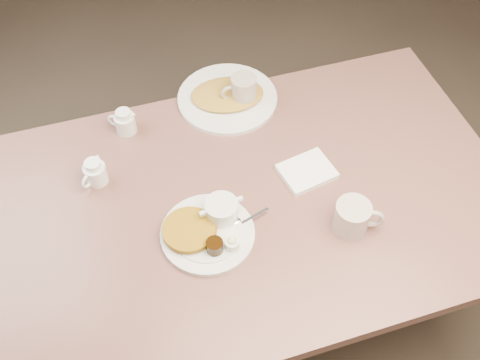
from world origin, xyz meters
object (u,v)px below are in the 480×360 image
object	(u,v)px
creamer_right	(125,122)
hash_plate	(227,97)
coffee_mug_near	(353,217)
creamer_left	(95,173)
diner_table	(242,234)
coffee_mug_far	(243,91)
main_plate	(208,228)

from	to	relation	value
creamer_right	hash_plate	distance (m)	0.33
coffee_mug_near	creamer_left	xyz separation A→B (m)	(-0.62, 0.36, -0.01)
diner_table	hash_plate	world-z (taller)	hash_plate
hash_plate	coffee_mug_far	bearing A→B (deg)	-29.41
main_plate	coffee_mug_far	world-z (taller)	coffee_mug_far
main_plate	creamer_right	distance (m)	0.45
creamer_left	main_plate	bearing A→B (deg)	-45.80
main_plate	diner_table	bearing A→B (deg)	31.25
coffee_mug_far	creamer_right	bearing A→B (deg)	-178.66
main_plate	hash_plate	distance (m)	0.50
coffee_mug_near	hash_plate	xyz separation A→B (m)	(-0.18, 0.56, -0.03)
diner_table	creamer_right	world-z (taller)	creamer_right
main_plate	creamer_right	xyz separation A→B (m)	(-0.14, 0.43, 0.01)
creamer_left	coffee_mug_far	bearing A→B (deg)	19.87
coffee_mug_far	hash_plate	bearing A→B (deg)	150.59
coffee_mug_near	creamer_right	world-z (taller)	coffee_mug_near
coffee_mug_far	creamer_left	world-z (taller)	coffee_mug_far
main_plate	hash_plate	xyz separation A→B (m)	(0.19, 0.46, -0.01)
main_plate	creamer_left	distance (m)	0.36
coffee_mug_far	hash_plate	distance (m)	0.06
diner_table	coffee_mug_far	world-z (taller)	coffee_mug_far
diner_table	creamer_right	size ratio (longest dim) A/B	17.73
coffee_mug_far	creamer_right	xyz separation A→B (m)	(-0.37, -0.01, -0.01)
coffee_mug_near	creamer_right	size ratio (longest dim) A/B	1.68
hash_plate	creamer_left	bearing A→B (deg)	-155.68
creamer_right	hash_plate	xyz separation A→B (m)	(0.33, 0.03, -0.02)
diner_table	main_plate	distance (m)	0.24
coffee_mug_near	coffee_mug_far	bearing A→B (deg)	103.92
diner_table	hash_plate	size ratio (longest dim) A/B	4.15
diner_table	hash_plate	distance (m)	0.44
diner_table	hash_plate	xyz separation A→B (m)	(0.07, 0.39, 0.18)
creamer_left	creamer_right	bearing A→B (deg)	55.80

